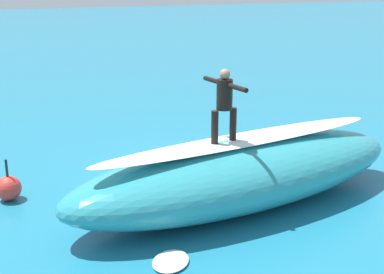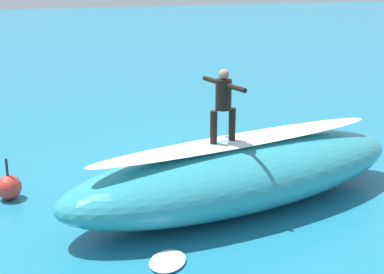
{
  "view_description": "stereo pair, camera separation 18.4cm",
  "coord_description": "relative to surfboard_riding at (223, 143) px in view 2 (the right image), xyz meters",
  "views": [
    {
      "loc": [
        4.36,
        13.09,
        5.22
      ],
      "look_at": [
        0.38,
        0.85,
        1.21
      ],
      "focal_mm": 51.83,
      "sensor_mm": 36.0,
      "label": 1
    },
    {
      "loc": [
        4.19,
        13.14,
        5.22
      ],
      "look_at": [
        0.38,
        0.85,
        1.21
      ],
      "focal_mm": 51.83,
      "sensor_mm": 36.0,
      "label": 2
    }
  ],
  "objects": [
    {
      "name": "ground_plane",
      "position": [
        -0.21,
        -2.52,
        -1.54
      ],
      "size": [
        120.0,
        120.0,
        0.0
      ],
      "primitive_type": "plane",
      "color": "teal"
    },
    {
      "name": "wave_crest",
      "position": [
        -0.49,
        -0.11,
        -0.79
      ],
      "size": [
        8.89,
        4.43,
        1.5
      ],
      "primitive_type": "ellipsoid",
      "rotation": [
        0.0,
        0.0,
        0.22
      ],
      "color": "teal",
      "rests_on": "ground_plane"
    },
    {
      "name": "wave_foam_lip",
      "position": [
        -0.49,
        -0.11,
        -0.0
      ],
      "size": [
        7.27,
        2.48,
        0.08
      ],
      "primitive_type": "ellipsoid",
      "rotation": [
        0.0,
        0.0,
        0.22
      ],
      "color": "white",
      "rests_on": "wave_crest"
    },
    {
      "name": "surfboard_riding",
      "position": [
        0.0,
        0.0,
        0.0
      ],
      "size": [
        2.25,
        1.02,
        0.08
      ],
      "primitive_type": "ellipsoid",
      "rotation": [
        0.0,
        0.0,
        0.24
      ],
      "color": "#33B2D1",
      "rests_on": "wave_crest"
    },
    {
      "name": "surfer_riding",
      "position": [
        -0.0,
        0.0,
        0.96
      ],
      "size": [
        0.61,
        1.47,
        1.58
      ],
      "rotation": [
        0.0,
        0.0,
        0.24
      ],
      "color": "black",
      "rests_on": "surfboard_riding"
    },
    {
      "name": "surfboard_paddling",
      "position": [
        0.35,
        -3.34,
        -1.51
      ],
      "size": [
        2.29,
        1.26,
        0.06
      ],
      "primitive_type": "ellipsoid",
      "rotation": [
        0.0,
        0.0,
        2.81
      ],
      "color": "#33B2D1",
      "rests_on": "ground_plane"
    },
    {
      "name": "surfer_paddling",
      "position": [
        0.46,
        -3.38,
        -1.35
      ],
      "size": [
        1.58,
        0.73,
        0.29
      ],
      "rotation": [
        0.0,
        0.0,
        2.81
      ],
      "color": "black",
      "rests_on": "surfboard_paddling"
    },
    {
      "name": "buoy_marker",
      "position": [
        4.52,
        -1.99,
        -1.25
      ],
      "size": [
        0.58,
        0.58,
        0.99
      ],
      "color": "red",
      "rests_on": "ground_plane"
    },
    {
      "name": "foam_patch_near",
      "position": [
        1.75,
        1.92,
        -1.5
      ],
      "size": [
        1.02,
        1.08,
        0.09
      ],
      "primitive_type": "ellipsoid",
      "rotation": [
        0.0,
        0.0,
        0.99
      ],
      "color": "white",
      "rests_on": "ground_plane"
    },
    {
      "name": "foam_patch_mid",
      "position": [
        -1.63,
        -4.4,
        -1.48
      ],
      "size": [
        0.78,
        0.92,
        0.12
      ],
      "primitive_type": "ellipsoid",
      "rotation": [
        0.0,
        0.0,
        1.18
      ],
      "color": "white",
      "rests_on": "ground_plane"
    }
  ]
}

